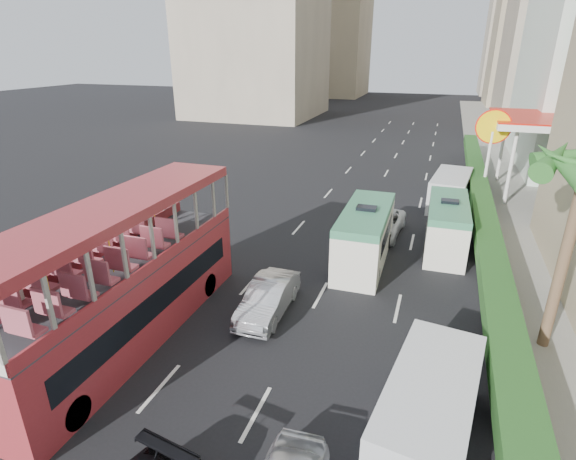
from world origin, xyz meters
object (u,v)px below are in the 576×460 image
at_px(panel_van_near, 428,412).
at_px(palm_tree, 564,260).
at_px(double_decker_bus, 125,274).
at_px(car_silver_lane_a, 269,313).
at_px(minibus_far, 446,226).
at_px(panel_van_far, 450,190).
at_px(minibus_near, 365,236).
at_px(shell_station, 538,158).
at_px(van_asset, 380,234).

distance_m(panel_van_near, palm_tree, 6.97).
relative_size(double_decker_bus, car_silver_lane_a, 2.70).
relative_size(minibus_far, panel_van_far, 1.07).
xyz_separation_m(car_silver_lane_a, panel_van_far, (6.52, 15.94, 1.06)).
relative_size(minibus_near, shell_station, 0.76).
distance_m(palm_tree, shell_station, 19.14).
bearing_deg(palm_tree, van_asset, 128.42).
relative_size(panel_van_near, shell_station, 0.64).
bearing_deg(palm_tree, minibus_near, 146.20).
bearing_deg(car_silver_lane_a, double_decker_bus, -143.85).
xyz_separation_m(van_asset, shell_station, (8.96, 10.48, 2.75)).
xyz_separation_m(van_asset, panel_van_far, (3.51, 6.43, 1.06)).
bearing_deg(panel_van_near, palm_tree, 64.85).
height_order(van_asset, minibus_near, minibus_near).
height_order(minibus_near, minibus_far, minibus_near).
xyz_separation_m(panel_van_near, shell_station, (5.82, 24.47, 1.73)).
height_order(minibus_far, panel_van_near, minibus_far).
bearing_deg(palm_tree, car_silver_lane_a, -174.24).
height_order(minibus_near, panel_van_far, minibus_near).
bearing_deg(van_asset, minibus_far, -9.74).
height_order(van_asset, panel_van_far, panel_van_far).
xyz_separation_m(double_decker_bus, minibus_far, (10.40, 11.68, -1.28)).
height_order(palm_tree, shell_station, palm_tree).
height_order(car_silver_lane_a, palm_tree, palm_tree).
bearing_deg(double_decker_bus, car_silver_lane_a, 36.81).
bearing_deg(van_asset, palm_tree, -47.16).
xyz_separation_m(van_asset, panel_van_near, (3.15, -14.00, 1.02)).
distance_m(double_decker_bus, van_asset, 14.59).
bearing_deg(panel_van_far, panel_van_near, -84.18).
bearing_deg(car_silver_lane_a, minibus_near, 64.03).
relative_size(van_asset, panel_van_near, 0.89).
bearing_deg(palm_tree, minibus_far, 113.87).
height_order(double_decker_bus, palm_tree, palm_tree).
relative_size(car_silver_lane_a, minibus_near, 0.67).
bearing_deg(shell_station, panel_van_far, -143.43).
bearing_deg(minibus_near, panel_van_near, -72.08).
relative_size(double_decker_bus, panel_van_far, 2.08).
xyz_separation_m(minibus_near, palm_tree, (7.07, -4.73, 2.03)).
bearing_deg(shell_station, double_decker_bus, -124.82).
bearing_deg(panel_van_near, double_decker_bus, -179.93).
distance_m(minibus_near, palm_tree, 8.75).
bearing_deg(car_silver_lane_a, panel_van_far, 67.08).
relative_size(panel_van_far, shell_station, 0.66).
bearing_deg(double_decker_bus, minibus_far, 48.30).
bearing_deg(minibus_far, shell_station, 62.67).
xyz_separation_m(car_silver_lane_a, minibus_far, (6.38, 8.66, 1.25)).
distance_m(car_silver_lane_a, minibus_near, 6.47).
height_order(double_decker_bus, panel_van_near, double_decker_bus).
bearing_deg(panel_van_near, van_asset, 110.96).
bearing_deg(minibus_far, double_decker_bus, -132.74).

